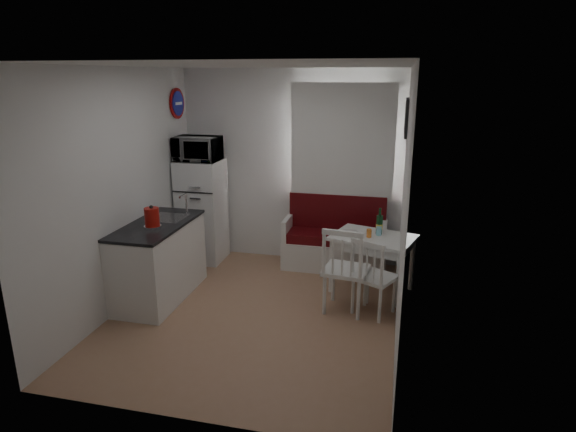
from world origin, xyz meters
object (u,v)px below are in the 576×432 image
(kettle, at_px, (152,217))
(wine_bottle, at_px, (380,221))
(bench, at_px, (335,244))
(fridge, at_px, (202,211))
(microwave, at_px, (197,149))
(kitchen_counter, at_px, (159,260))
(chair_right, at_px, (374,270))
(dining_table, at_px, (373,242))
(chair_left, at_px, (345,262))

(kettle, relative_size, wine_bottle, 0.79)
(bench, bearing_deg, kettle, -139.78)
(fridge, bearing_deg, microwave, -90.00)
(kitchen_counter, height_order, fridge, fridge)
(chair_right, relative_size, wine_bottle, 1.73)
(dining_table, bearing_deg, microwave, -174.75)
(fridge, relative_size, kettle, 5.62)
(chair_left, xyz_separation_m, wine_bottle, (0.31, 0.77, 0.25))
(microwave, bearing_deg, wine_bottle, -8.81)
(chair_right, distance_m, fridge, 2.71)
(bench, height_order, wine_bottle, wine_bottle)
(kitchen_counter, distance_m, chair_right, 2.45)
(dining_table, bearing_deg, chair_left, -93.82)
(dining_table, distance_m, chair_right, 0.67)
(bench, height_order, dining_table, bench)
(kitchen_counter, xyz_separation_m, kettle, (0.05, -0.18, 0.57))
(dining_table, xyz_separation_m, kettle, (-2.34, -0.89, 0.41))
(bench, relative_size, wine_bottle, 4.30)
(dining_table, relative_size, kettle, 4.27)
(bench, distance_m, microwave, 2.23)
(chair_left, bearing_deg, dining_table, 77.11)
(dining_table, distance_m, fridge, 2.43)
(fridge, xyz_separation_m, wine_bottle, (2.43, -0.43, 0.15))
(wine_bottle, bearing_deg, microwave, 171.19)
(kitchen_counter, relative_size, wine_bottle, 4.16)
(fridge, bearing_deg, kettle, -88.79)
(microwave, relative_size, wine_bottle, 1.84)
(fridge, bearing_deg, dining_table, -12.52)
(chair_left, distance_m, fridge, 2.44)
(bench, relative_size, fridge, 0.97)
(kettle, bearing_deg, microwave, 91.25)
(fridge, bearing_deg, chair_right, -26.03)
(chair_right, height_order, microwave, microwave)
(kitchen_counter, distance_m, wine_bottle, 2.61)
(chair_right, bearing_deg, kettle, -147.89)
(kitchen_counter, bearing_deg, dining_table, 16.71)
(chair_left, height_order, kettle, kettle)
(chair_right, height_order, wine_bottle, wine_bottle)
(chair_left, distance_m, kettle, 2.14)
(wine_bottle, bearing_deg, kitchen_counter, -161.54)
(dining_table, relative_size, microwave, 1.84)
(bench, xyz_separation_m, kettle, (-1.81, -1.53, 0.70))
(microwave, distance_m, kettle, 1.48)
(kitchen_counter, height_order, wine_bottle, kitchen_counter)
(chair_left, relative_size, kettle, 2.10)
(kettle, bearing_deg, wine_bottle, 22.48)
(fridge, distance_m, microwave, 0.87)
(dining_table, distance_m, chair_left, 0.72)
(kettle, bearing_deg, fridge, 91.21)
(bench, distance_m, wine_bottle, 0.96)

